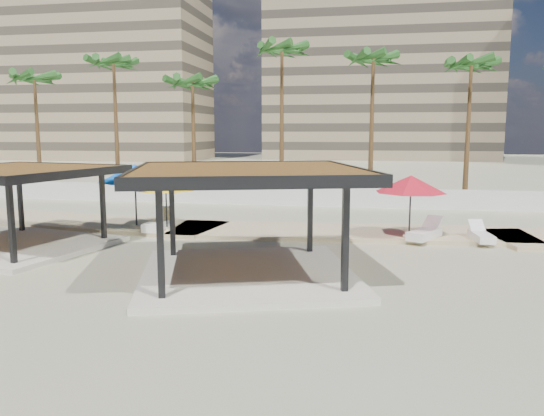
{
  "coord_description": "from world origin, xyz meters",
  "views": [
    {
      "loc": [
        3.06,
        -16.92,
        4.62
      ],
      "look_at": [
        -1.07,
        5.07,
        1.4
      ],
      "focal_mm": 35.0,
      "sensor_mm": 36.0,
      "label": 1
    }
  ],
  "objects_px": {
    "pavilion_central": "(248,212)",
    "umbrella_c": "(411,184)",
    "pavilion_west": "(16,201)",
    "lounger_b": "(425,233)",
    "lounger_a": "(159,224)",
    "lounger_c": "(481,236)"
  },
  "relations": [
    {
      "from": "pavilion_central",
      "to": "umbrella_c",
      "type": "height_order",
      "value": "pavilion_central"
    },
    {
      "from": "lounger_a",
      "to": "umbrella_c",
      "type": "bearing_deg",
      "value": -91.16
    },
    {
      "from": "lounger_b",
      "to": "lounger_c",
      "type": "relative_size",
      "value": 1.16
    },
    {
      "from": "pavilion_west",
      "to": "lounger_a",
      "type": "distance_m",
      "value": 6.18
    },
    {
      "from": "umbrella_c",
      "to": "lounger_a",
      "type": "height_order",
      "value": "umbrella_c"
    },
    {
      "from": "pavilion_central",
      "to": "umbrella_c",
      "type": "distance_m",
      "value": 8.56
    },
    {
      "from": "pavilion_central",
      "to": "umbrella_c",
      "type": "relative_size",
      "value": 2.36
    },
    {
      "from": "lounger_a",
      "to": "lounger_b",
      "type": "bearing_deg",
      "value": -90.93
    },
    {
      "from": "lounger_b",
      "to": "lounger_c",
      "type": "height_order",
      "value": "lounger_b"
    },
    {
      "from": "pavilion_west",
      "to": "lounger_c",
      "type": "distance_m",
      "value": 18.85
    },
    {
      "from": "lounger_b",
      "to": "umbrella_c",
      "type": "bearing_deg",
      "value": 122.57
    },
    {
      "from": "pavilion_west",
      "to": "lounger_b",
      "type": "height_order",
      "value": "pavilion_west"
    },
    {
      "from": "umbrella_c",
      "to": "lounger_b",
      "type": "height_order",
      "value": "umbrella_c"
    },
    {
      "from": "lounger_b",
      "to": "lounger_c",
      "type": "distance_m",
      "value": 2.25
    },
    {
      "from": "lounger_b",
      "to": "pavilion_central",
      "type": "bearing_deg",
      "value": 165.94
    },
    {
      "from": "lounger_c",
      "to": "lounger_b",
      "type": "bearing_deg",
      "value": 83.95
    },
    {
      "from": "pavilion_west",
      "to": "lounger_b",
      "type": "relative_size",
      "value": 3.3
    },
    {
      "from": "lounger_b",
      "to": "lounger_a",
      "type": "bearing_deg",
      "value": 118.58
    },
    {
      "from": "umbrella_c",
      "to": "lounger_a",
      "type": "bearing_deg",
      "value": 179.73
    },
    {
      "from": "lounger_b",
      "to": "lounger_c",
      "type": "bearing_deg",
      "value": -61.39
    },
    {
      "from": "pavilion_central",
      "to": "lounger_b",
      "type": "bearing_deg",
      "value": 29.59
    },
    {
      "from": "lounger_a",
      "to": "lounger_c",
      "type": "distance_m",
      "value": 14.15
    }
  ]
}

